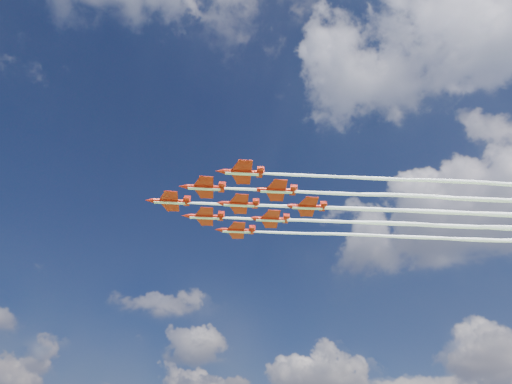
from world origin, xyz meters
The scene contains 5 objects.
jet_lead centered at (38.06, 30.90, 83.56)m, with size 116.67×104.20×3.03m.
jet_row2_port centered at (50.21, 31.51, 83.56)m, with size 116.67×104.20×3.03m.
jet_row2_starb centered at (40.06, 42.89, 83.56)m, with size 116.67×104.20×3.03m.
jet_row3_centre centered at (52.21, 43.50, 83.56)m, with size 116.67×104.20×3.03m.
jet_row3_starb centered at (42.06, 54.89, 83.56)m, with size 116.67×104.20×3.03m.
Camera 1 is at (71.98, -95.47, 11.81)m, focal length 35.00 mm.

